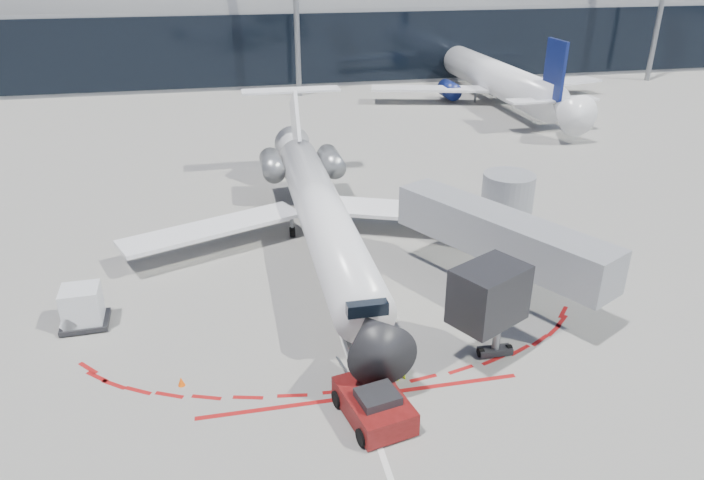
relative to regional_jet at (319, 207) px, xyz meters
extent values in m
plane|color=slate|center=(-0.63, -3.84, -2.57)|extent=(260.00, 260.00, 0.00)
cube|color=silver|center=(-0.63, -1.84, -2.56)|extent=(0.25, 40.00, 0.01)
cube|color=maroon|center=(-0.63, -15.34, -2.56)|extent=(14.00, 0.25, 0.01)
cube|color=gray|center=(-0.63, 61.16, 2.43)|extent=(150.00, 24.00, 10.00)
cylinder|color=gray|center=(-0.63, 61.16, 7.43)|extent=(150.00, 24.00, 24.00)
cube|color=black|center=(-0.63, 49.11, 2.43)|extent=(150.00, 0.20, 9.00)
cube|color=gray|center=(8.37, -8.34, 1.03)|extent=(8.22, 12.61, 2.30)
cube|color=black|center=(5.32, -14.08, 1.03)|extent=(3.86, 3.44, 2.60)
cylinder|color=gray|center=(6.12, -13.68, -1.37)|extent=(0.36, 0.36, 2.40)
cube|color=black|center=(6.12, -13.68, -2.35)|extent=(1.60, 0.60, 0.30)
cylinder|color=gray|center=(11.42, -2.60, -0.17)|extent=(3.20, 3.20, 4.80)
cylinder|color=black|center=(11.42, -2.60, -2.32)|extent=(4.00, 4.00, 0.50)
cylinder|color=white|center=(0.00, -1.27, -0.04)|extent=(2.91, 23.72, 2.91)
cone|color=black|center=(0.00, -14.63, -0.04)|extent=(2.91, 3.02, 2.91)
cone|color=white|center=(0.00, 12.53, -0.04)|extent=(2.91, 3.88, 2.91)
cube|color=black|center=(0.00, -12.91, 0.56)|extent=(1.83, 1.51, 0.59)
cube|color=white|center=(-6.68, 0.35, -1.01)|extent=(11.55, 6.85, 0.33)
cube|color=white|center=(6.68, 0.35, -1.01)|extent=(11.55, 6.85, 0.33)
cube|color=white|center=(0.00, 11.46, 2.55)|extent=(0.27, 5.06, 5.15)
cube|color=white|center=(0.00, 13.72, 4.49)|extent=(7.76, 1.72, 0.17)
cylinder|color=slate|center=(-2.21, 8.22, 0.23)|extent=(1.62, 3.67, 1.62)
cylinder|color=slate|center=(2.21, 8.22, 0.23)|extent=(1.62, 3.67, 1.62)
cylinder|color=black|center=(0.00, -11.18, -2.27)|extent=(0.24, 0.60, 0.60)
cylinder|color=black|center=(-1.62, 1.43, -2.22)|extent=(0.32, 0.69, 0.69)
cylinder|color=black|center=(1.62, 1.43, -2.22)|extent=(0.32, 0.69, 0.69)
cylinder|color=gray|center=(0.00, -11.18, -1.98)|extent=(0.19, 0.19, 1.19)
cube|color=#510D0B|center=(-0.46, -16.70, -1.95)|extent=(2.94, 3.97, 1.01)
cube|color=black|center=(-0.39, -17.03, -1.28)|extent=(1.81, 1.64, 0.39)
cylinder|color=gray|center=(-0.98, -14.29, -2.18)|extent=(0.72, 2.87, 0.11)
cylinder|color=black|center=(-1.24, -18.13, -2.21)|extent=(0.46, 0.77, 0.72)
cylinder|color=black|center=(0.84, -17.68, -2.21)|extent=(0.46, 0.77, 0.72)
cylinder|color=black|center=(-1.76, -15.72, -2.21)|extent=(0.46, 0.77, 0.72)
cylinder|color=black|center=(0.32, -15.28, -2.21)|extent=(0.46, 0.77, 0.72)
imported|color=#D8FF1A|center=(1.29, -14.56, -1.66)|extent=(0.74, 0.57, 1.82)
cube|color=black|center=(-13.15, -7.10, -2.36)|extent=(2.36, 2.04, 0.25)
cube|color=silver|center=(-13.15, -7.10, -1.34)|extent=(1.90, 1.79, 1.82)
cylinder|color=black|center=(-14.03, -7.88, -2.46)|extent=(0.12, 0.23, 0.23)
cylinder|color=black|center=(-12.20, -7.81, -2.46)|extent=(0.12, 0.23, 0.23)
cylinder|color=black|center=(-14.09, -6.40, -2.46)|extent=(0.12, 0.23, 0.23)
cylinder|color=black|center=(-12.27, -6.32, -2.46)|extent=(0.12, 0.23, 0.23)
cone|color=#FF5305|center=(-8.22, -13.02, -2.35)|extent=(0.31, 0.31, 0.44)
cone|color=#FF5305|center=(0.46, -14.93, -2.31)|extent=(0.37, 0.37, 0.52)
camera|label=1|loc=(-5.41, -36.19, 14.87)|focal=32.00mm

